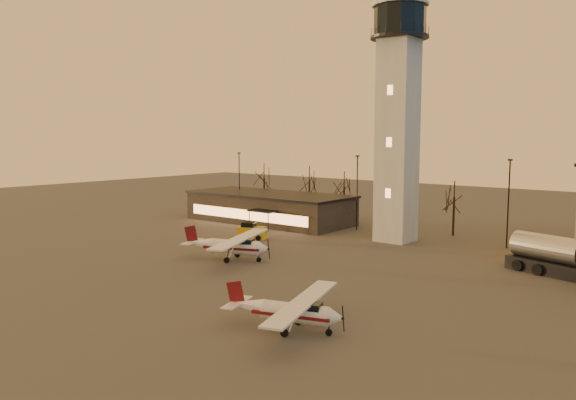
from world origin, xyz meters
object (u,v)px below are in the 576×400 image
(terminal, at_px, (269,207))
(cessna_rear, at_px, (236,249))
(fuel_truck, at_px, (561,261))
(service_cart, at_px, (252,233))
(control_tower, at_px, (398,105))
(cessna_front, at_px, (297,316))

(terminal, bearing_deg, cessna_rear, -56.51)
(terminal, distance_m, fuel_truck, 42.74)
(cessna_rear, relative_size, service_cart, 3.29)
(fuel_truck, bearing_deg, cessna_rear, -136.16)
(terminal, xyz_separation_m, fuel_truck, (41.98, -7.97, -0.73))
(terminal, height_order, service_cart, terminal)
(control_tower, relative_size, fuel_truck, 3.23)
(terminal, height_order, fuel_truck, terminal)
(cessna_front, height_order, service_cart, cessna_front)
(cessna_rear, height_order, service_cart, cessna_rear)
(fuel_truck, distance_m, service_cart, 34.78)
(fuel_truck, bearing_deg, cessna_front, -93.00)
(service_cart, bearing_deg, fuel_truck, -16.78)
(terminal, xyz_separation_m, cessna_rear, (14.50, -21.91, -0.98))
(cessna_front, xyz_separation_m, fuel_truck, (9.67, 26.63, 0.40))
(cessna_rear, bearing_deg, cessna_front, -56.99)
(cessna_rear, bearing_deg, fuel_truck, 5.35)
(cessna_front, relative_size, service_cart, 2.93)
(cessna_front, height_order, fuel_truck, fuel_truck)
(terminal, xyz_separation_m, service_cart, (7.43, -11.92, -1.37))
(control_tower, bearing_deg, service_cart, -145.70)
(fuel_truck, height_order, service_cart, fuel_truck)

